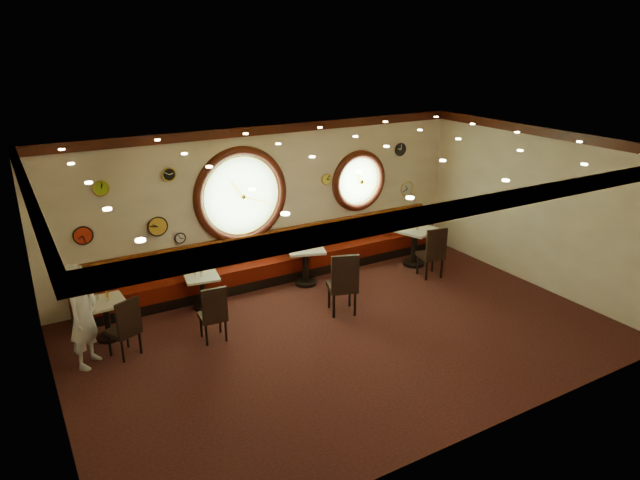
# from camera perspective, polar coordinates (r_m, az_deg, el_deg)

# --- Properties ---
(floor) EXTENTS (9.00, 6.00, 0.00)m
(floor) POSITION_cam_1_polar(r_m,az_deg,el_deg) (9.91, 2.67, -9.50)
(floor) COLOR black
(floor) RESTS_ON ground
(ceiling) EXTENTS (9.00, 6.00, 0.02)m
(ceiling) POSITION_cam_1_polar(r_m,az_deg,el_deg) (8.80, 3.00, 8.98)
(ceiling) COLOR #B17D32
(ceiling) RESTS_ON wall_back
(wall_back) EXTENTS (9.00, 0.02, 3.20)m
(wall_back) POSITION_cam_1_polar(r_m,az_deg,el_deg) (11.73, -5.15, 3.67)
(wall_back) COLOR beige
(wall_back) RESTS_ON floor
(wall_front) EXTENTS (9.00, 0.02, 3.20)m
(wall_front) POSITION_cam_1_polar(r_m,az_deg,el_deg) (7.13, 16.13, -8.17)
(wall_front) COLOR beige
(wall_front) RESTS_ON floor
(wall_left) EXTENTS (0.02, 6.00, 3.20)m
(wall_left) POSITION_cam_1_polar(r_m,az_deg,el_deg) (7.94, -25.83, -6.50)
(wall_left) COLOR beige
(wall_left) RESTS_ON floor
(wall_right) EXTENTS (0.02, 6.00, 3.20)m
(wall_right) POSITION_cam_1_polar(r_m,az_deg,el_deg) (12.17, 20.96, 3.00)
(wall_right) COLOR beige
(wall_right) RESTS_ON floor
(molding_back) EXTENTS (9.00, 0.10, 0.18)m
(molding_back) POSITION_cam_1_polar(r_m,az_deg,el_deg) (11.36, -5.28, 10.94)
(molding_back) COLOR #361209
(molding_back) RESTS_ON wall_back
(molding_front) EXTENTS (9.00, 0.10, 0.18)m
(molding_front) POSITION_cam_1_polar(r_m,az_deg,el_deg) (6.61, 17.06, 3.65)
(molding_front) COLOR #361209
(molding_front) RESTS_ON wall_back
(molding_left) EXTENTS (0.10, 6.00, 0.18)m
(molding_left) POSITION_cam_1_polar(r_m,az_deg,el_deg) (7.45, -27.18, 4.08)
(molding_left) COLOR #361209
(molding_left) RESTS_ON wall_back
(molding_right) EXTENTS (0.10, 6.00, 0.18)m
(molding_right) POSITION_cam_1_polar(r_m,az_deg,el_deg) (11.81, 21.71, 9.99)
(molding_right) COLOR #361209
(molding_right) RESTS_ON wall_back
(banquette_base) EXTENTS (8.00, 0.55, 0.20)m
(banquette_base) POSITION_cam_1_polar(r_m,az_deg,el_deg) (12.00, -4.36, -3.54)
(banquette_base) COLOR black
(banquette_base) RESTS_ON floor
(banquette_seat) EXTENTS (8.00, 0.55, 0.30)m
(banquette_seat) POSITION_cam_1_polar(r_m,az_deg,el_deg) (11.91, -4.39, -2.44)
(banquette_seat) COLOR #571007
(banquette_seat) RESTS_ON banquette_base
(banquette_back) EXTENTS (8.00, 0.10, 0.55)m
(banquette_back) POSITION_cam_1_polar(r_m,az_deg,el_deg) (11.95, -4.90, -0.31)
(banquette_back) COLOR #5F0D07
(banquette_back) RESTS_ON wall_back
(porthole_left_glass) EXTENTS (1.66, 0.02, 1.66)m
(porthole_left_glass) POSITION_cam_1_polar(r_m,az_deg,el_deg) (11.43, -7.91, 4.43)
(porthole_left_glass) COLOR #97D07C
(porthole_left_glass) RESTS_ON wall_back
(porthole_left_frame) EXTENTS (1.98, 0.18, 1.98)m
(porthole_left_frame) POSITION_cam_1_polar(r_m,az_deg,el_deg) (11.42, -7.88, 4.41)
(porthole_left_frame) COLOR #361209
(porthole_left_frame) RESTS_ON wall_back
(porthole_left_ring) EXTENTS (1.61, 0.03, 1.61)m
(porthole_left_ring) POSITION_cam_1_polar(r_m,az_deg,el_deg) (11.39, -7.82, 4.38)
(porthole_left_ring) COLOR gold
(porthole_left_ring) RESTS_ON wall_back
(porthole_right_glass) EXTENTS (1.10, 0.02, 1.10)m
(porthole_right_glass) POSITION_cam_1_polar(r_m,az_deg,el_deg) (12.73, 3.87, 5.93)
(porthole_right_glass) COLOR #97D07C
(porthole_right_glass) RESTS_ON wall_back
(porthole_right_frame) EXTENTS (1.38, 0.18, 1.38)m
(porthole_right_frame) POSITION_cam_1_polar(r_m,az_deg,el_deg) (12.71, 3.91, 5.91)
(porthole_right_frame) COLOR #361209
(porthole_right_frame) RESTS_ON wall_back
(porthole_right_ring) EXTENTS (1.09, 0.03, 1.09)m
(porthole_right_ring) POSITION_cam_1_polar(r_m,az_deg,el_deg) (12.69, 3.98, 5.88)
(porthole_right_ring) COLOR gold
(porthole_right_ring) RESTS_ON wall_back
(wall_clock_0) EXTENTS (0.36, 0.03, 0.36)m
(wall_clock_0) POSITION_cam_1_polar(r_m,az_deg,el_deg) (11.00, -15.94, 1.32)
(wall_clock_0) COLOR gold
(wall_clock_0) RESTS_ON wall_back
(wall_clock_1) EXTENTS (0.32, 0.03, 0.32)m
(wall_clock_1) POSITION_cam_1_polar(r_m,az_deg,el_deg) (10.78, -22.62, 0.42)
(wall_clock_1) COLOR red
(wall_clock_1) RESTS_ON wall_back
(wall_clock_2) EXTENTS (0.28, 0.03, 0.28)m
(wall_clock_2) POSITION_cam_1_polar(r_m,az_deg,el_deg) (13.21, 8.03, 8.96)
(wall_clock_2) COLOR black
(wall_clock_2) RESTS_ON wall_back
(wall_clock_3) EXTENTS (0.34, 0.03, 0.34)m
(wall_clock_3) POSITION_cam_1_polar(r_m,az_deg,el_deg) (13.57, 8.68, 5.10)
(wall_clock_3) COLOR silver
(wall_clock_3) RESTS_ON wall_back
(wall_clock_4) EXTENTS (0.26, 0.03, 0.26)m
(wall_clock_4) POSITION_cam_1_polar(r_m,az_deg,el_deg) (10.61, -21.06, 4.86)
(wall_clock_4) COLOR #90BF26
(wall_clock_4) RESTS_ON wall_back
(wall_clock_5) EXTENTS (0.20, 0.03, 0.20)m
(wall_clock_5) POSITION_cam_1_polar(r_m,az_deg,el_deg) (11.19, -13.82, 0.20)
(wall_clock_5) COLOR white
(wall_clock_5) RESTS_ON wall_back
(wall_clock_6) EXTENTS (0.24, 0.03, 0.24)m
(wall_clock_6) POSITION_cam_1_polar(r_m,az_deg,el_deg) (10.82, -14.87, 6.35)
(wall_clock_6) COLOR black
(wall_clock_6) RESTS_ON wall_back
(wall_clock_7) EXTENTS (0.22, 0.03, 0.22)m
(wall_clock_7) POSITION_cam_1_polar(r_m,az_deg,el_deg) (12.22, 0.64, 6.11)
(wall_clock_7) COLOR #DFE24B
(wall_clock_7) RESTS_ON wall_back
(table_a) EXTENTS (0.67, 0.67, 0.70)m
(table_a) POSITION_cam_1_polar(r_m,az_deg,el_deg) (10.24, -20.58, -7.04)
(table_a) COLOR black
(table_a) RESTS_ON floor
(table_b) EXTENTS (0.69, 0.69, 0.66)m
(table_b) POSITION_cam_1_polar(r_m,az_deg,el_deg) (10.86, -11.69, -4.68)
(table_b) COLOR black
(table_b) RESTS_ON floor
(table_c) EXTENTS (0.92, 0.92, 0.80)m
(table_c) POSITION_cam_1_polar(r_m,az_deg,el_deg) (11.62, -1.47, -2.13)
(table_c) COLOR black
(table_c) RESTS_ON floor
(table_d) EXTENTS (0.98, 0.98, 0.85)m
(table_d) POSITION_cam_1_polar(r_m,az_deg,el_deg) (12.76, 9.45, -0.21)
(table_d) COLOR black
(table_d) RESTS_ON floor
(chair_a) EXTENTS (0.56, 0.56, 0.62)m
(chair_a) POSITION_cam_1_polar(r_m,az_deg,el_deg) (9.54, -18.85, -7.96)
(chair_a) COLOR black
(chair_a) RESTS_ON floor
(chair_b) EXTENTS (0.45, 0.45, 0.62)m
(chair_b) POSITION_cam_1_polar(r_m,az_deg,el_deg) (9.62, -10.60, -6.93)
(chair_b) COLOR black
(chair_b) RESTS_ON floor
(chair_c) EXTENTS (0.64, 0.64, 0.75)m
(chair_c) POSITION_cam_1_polar(r_m,az_deg,el_deg) (10.30, 2.37, -4.02)
(chair_c) COLOR black
(chair_c) RESTS_ON floor
(chair_d) EXTENTS (0.54, 0.54, 0.69)m
(chair_d) POSITION_cam_1_polar(r_m,az_deg,el_deg) (12.12, 11.26, -0.93)
(chair_d) COLOR black
(chair_d) RESTS_ON floor
(condiment_a_salt) EXTENTS (0.04, 0.04, 0.11)m
(condiment_a_salt) POSITION_cam_1_polar(r_m,az_deg,el_deg) (10.19, -21.38, -5.33)
(condiment_a_salt) COLOR silver
(condiment_a_salt) RESTS_ON table_a
(condiment_b_salt) EXTENTS (0.04, 0.04, 0.10)m
(condiment_b_salt) POSITION_cam_1_polar(r_m,az_deg,el_deg) (10.73, -12.41, -3.34)
(condiment_b_salt) COLOR silver
(condiment_b_salt) RESTS_ON table_b
(condiment_c_salt) EXTENTS (0.04, 0.04, 0.11)m
(condiment_c_salt) POSITION_cam_1_polar(r_m,az_deg,el_deg) (11.48, -1.61, -0.54)
(condiment_c_salt) COLOR silver
(condiment_c_salt) RESTS_ON table_c
(condiment_d_salt) EXTENTS (0.03, 0.03, 0.09)m
(condiment_d_salt) POSITION_cam_1_polar(r_m,az_deg,el_deg) (12.62, 9.22, 1.28)
(condiment_d_salt) COLOR silver
(condiment_d_salt) RESTS_ON table_d
(condiment_a_pepper) EXTENTS (0.03, 0.03, 0.09)m
(condiment_a_pepper) POSITION_cam_1_polar(r_m,az_deg,el_deg) (10.08, -20.48, -5.58)
(condiment_a_pepper) COLOR silver
(condiment_a_pepper) RESTS_ON table_a
(condiment_b_pepper) EXTENTS (0.04, 0.04, 0.10)m
(condiment_b_pepper) POSITION_cam_1_polar(r_m,az_deg,el_deg) (10.70, -11.79, -3.37)
(condiment_b_pepper) COLOR silver
(condiment_b_pepper) RESTS_ON table_b
(condiment_c_pepper) EXTENTS (0.03, 0.03, 0.09)m
(condiment_c_pepper) POSITION_cam_1_polar(r_m,az_deg,el_deg) (11.50, -1.05, -0.55)
(condiment_c_pepper) COLOR silver
(condiment_c_pepper) RESTS_ON table_c
(condiment_d_pepper) EXTENTS (0.04, 0.04, 0.11)m
(condiment_d_pepper) POSITION_cam_1_polar(r_m,az_deg,el_deg) (12.58, 9.70, 1.26)
(condiment_d_pepper) COLOR silver
(condiment_d_pepper) RESTS_ON table_d
(condiment_a_bottle) EXTENTS (0.05, 0.05, 0.15)m
(condiment_a_bottle) POSITION_cam_1_polar(r_m,az_deg,el_deg) (10.15, -20.51, -5.18)
(condiment_a_bottle) COLOR gold
(condiment_a_bottle) RESTS_ON table_a
(condiment_b_bottle) EXTENTS (0.05, 0.05, 0.16)m
(condiment_b_bottle) POSITION_cam_1_polar(r_m,az_deg,el_deg) (10.84, -11.80, -2.86)
(condiment_b_bottle) COLOR #C3812E
(condiment_b_bottle) RESTS_ON table_b
(condiment_c_bottle) EXTENTS (0.06, 0.06, 0.18)m
(condiment_c_bottle) POSITION_cam_1_polar(r_m,az_deg,el_deg) (11.56, -1.12, -0.20)
(condiment_c_bottle) COLOR yellow
(condiment_c_bottle) RESTS_ON table_c
(condiment_d_bottle) EXTENTS (0.06, 0.06, 0.18)m
(condiment_d_bottle) POSITION_cam_1_polar(r_m,az_deg,el_deg) (12.80, 9.85, 1.74)
(condiment_d_bottle) COLOR yellow
(condiment_d_bottle) RESTS_ON table_d
(waiter) EXTENTS (0.70, 0.74, 1.69)m
(waiter) POSITION_cam_1_polar(r_m,az_deg,el_deg) (9.43, -22.60, -6.98)
(waiter) COLOR white
(waiter) RESTS_ON floor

